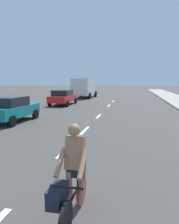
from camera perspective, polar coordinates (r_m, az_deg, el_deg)
ground_plane at (r=18.36m, az=4.01°, el=0.46°), size 160.00×160.00×0.00m
lane_stripe_2 at (r=8.06m, az=-6.43°, el=-10.12°), size 0.16×1.80×0.01m
lane_stripe_3 at (r=11.02m, az=-1.27°, el=-4.95°), size 0.16×1.80×0.01m
lane_stripe_4 at (r=15.30m, az=2.44°, el=-1.14°), size 0.16×1.80×0.01m
lane_stripe_5 at (r=21.77m, az=5.22°, el=1.72°), size 0.16×1.80×0.01m
lane_stripe_6 at (r=26.42m, az=6.37°, el=2.90°), size 0.16×1.80×0.01m
cyclist at (r=4.00m, az=-4.93°, el=-17.31°), size 0.62×1.71×1.82m
parked_car_teal at (r=13.95m, az=-19.97°, el=0.86°), size 1.95×3.94×1.57m
parked_car_red at (r=22.46m, az=-7.13°, el=4.04°), size 2.05×4.45×1.57m
delivery_truck at (r=31.39m, az=-1.36°, el=6.58°), size 2.85×6.32×2.80m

